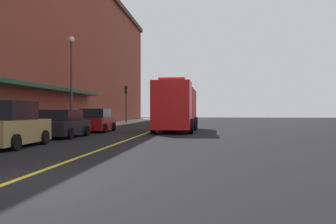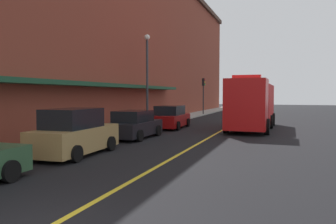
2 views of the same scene
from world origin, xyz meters
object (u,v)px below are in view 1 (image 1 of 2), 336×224
at_px(parked_car_2, 63,124).
at_px(street_lamp_left, 71,72).
at_px(parked_car_3, 97,121).
at_px(parked_car_1, 10,126).
at_px(fire_truck, 177,108).
at_px(traffic_light_near, 126,97).

distance_m(parked_car_2, street_lamp_left, 7.66).
bearing_deg(parked_car_3, street_lamp_left, 74.70).
relative_size(parked_car_1, parked_car_3, 0.95).
xyz_separation_m(fire_truck, traffic_light_near, (-7.16, 14.75, 1.39)).
distance_m(parked_car_3, street_lamp_left, 4.19).
distance_m(parked_car_2, traffic_light_near, 22.35).
bearing_deg(parked_car_2, street_lamp_left, 17.23).
bearing_deg(street_lamp_left, traffic_light_near, 87.59).
distance_m(parked_car_1, parked_car_2, 5.69).
height_order(parked_car_1, fire_truck, fire_truck).
bearing_deg(traffic_light_near, parked_car_1, -87.35).
xyz_separation_m(parked_car_3, traffic_light_near, (-1.42, 16.22, 2.37)).
bearing_deg(street_lamp_left, parked_car_2, -73.21).
relative_size(parked_car_2, traffic_light_near, 0.99).
height_order(parked_car_1, street_lamp_left, street_lamp_left).
xyz_separation_m(street_lamp_left, traffic_light_near, (0.66, 15.73, -1.24)).
height_order(parked_car_3, fire_truck, fire_truck).
height_order(parked_car_3, traffic_light_near, traffic_light_near).
height_order(parked_car_1, parked_car_2, parked_car_1).
bearing_deg(traffic_light_near, parked_car_3, -85.01).
bearing_deg(parked_car_2, fire_truck, -37.92).
bearing_deg(fire_truck, parked_car_1, -23.19).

